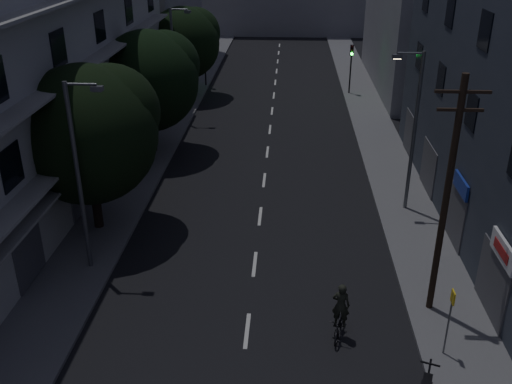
# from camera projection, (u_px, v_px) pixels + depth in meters

# --- Properties ---
(ground) EXTENTS (160.00, 160.00, 0.00)m
(ground) POSITION_uv_depth(u_px,v_px,m) (268.00, 149.00, 37.44)
(ground) COLOR black
(ground) RESTS_ON ground
(sidewalk_left) EXTENTS (3.00, 90.00, 0.15)m
(sidewalk_left) POSITION_uv_depth(u_px,v_px,m) (155.00, 146.00, 37.81)
(sidewalk_left) COLOR #565659
(sidewalk_left) RESTS_ON ground
(sidewalk_right) EXTENTS (3.00, 90.00, 0.15)m
(sidewalk_right) POSITION_uv_depth(u_px,v_px,m) (383.00, 151.00, 37.01)
(sidewalk_right) COLOR #565659
(sidewalk_right) RESTS_ON ground
(lane_markings) EXTENTS (0.15, 60.50, 0.01)m
(lane_markings) POSITION_uv_depth(u_px,v_px,m) (271.00, 120.00, 43.08)
(lane_markings) COLOR beige
(lane_markings) RESTS_ON ground
(building_left) EXTENTS (7.00, 36.00, 14.00)m
(building_left) POSITION_uv_depth(u_px,v_px,m) (27.00, 64.00, 28.78)
(building_left) COLOR #A7A7A2
(building_left) RESTS_ON ground
(building_far_right) EXTENTS (6.00, 20.00, 13.00)m
(building_far_right) POSITION_uv_depth(u_px,v_px,m) (414.00, 12.00, 49.38)
(building_far_right) COLOR slate
(building_far_right) RESTS_ON ground
(tree_near) EXTENTS (6.37, 6.37, 7.86)m
(tree_near) POSITION_uv_depth(u_px,v_px,m) (88.00, 129.00, 25.57)
(tree_near) COLOR black
(tree_near) RESTS_ON sidewalk_left
(tree_mid) EXTENTS (6.20, 6.20, 7.63)m
(tree_mid) POSITION_uv_depth(u_px,v_px,m) (149.00, 77.00, 34.88)
(tree_mid) COLOR black
(tree_mid) RESTS_ON sidewalk_left
(tree_far) EXTENTS (5.92, 5.92, 7.32)m
(tree_far) POSITION_uv_depth(u_px,v_px,m) (184.00, 40.00, 46.81)
(tree_far) COLOR black
(tree_far) RESTS_ON sidewalk_left
(traffic_signal_far_right) EXTENTS (0.28, 0.37, 4.10)m
(traffic_signal_far_right) POSITION_uv_depth(u_px,v_px,m) (351.00, 59.00, 48.09)
(traffic_signal_far_right) COLOR black
(traffic_signal_far_right) RESTS_ON sidewalk_right
(traffic_signal_far_left) EXTENTS (0.28, 0.37, 4.10)m
(traffic_signal_far_left) POSITION_uv_depth(u_px,v_px,m) (205.00, 52.00, 50.49)
(traffic_signal_far_left) COLOR black
(traffic_signal_far_left) RESTS_ON sidewalk_left
(street_lamp_left_near) EXTENTS (1.51, 0.25, 8.00)m
(street_lamp_left_near) POSITION_uv_depth(u_px,v_px,m) (80.00, 170.00, 22.53)
(street_lamp_left_near) COLOR #595B60
(street_lamp_left_near) RESTS_ON sidewalk_left
(street_lamp_right) EXTENTS (1.51, 0.25, 8.00)m
(street_lamp_right) POSITION_uv_depth(u_px,v_px,m) (413.00, 125.00, 27.54)
(street_lamp_right) COLOR #55585C
(street_lamp_right) RESTS_ON sidewalk_right
(street_lamp_left_far) EXTENTS (1.51, 0.25, 8.00)m
(street_lamp_left_far) POSITION_uv_depth(u_px,v_px,m) (175.00, 59.00, 41.02)
(street_lamp_left_far) COLOR slate
(street_lamp_left_far) RESTS_ON sidewalk_left
(utility_pole) EXTENTS (1.80, 0.24, 9.00)m
(utility_pole) POSITION_uv_depth(u_px,v_px,m) (447.00, 195.00, 19.78)
(utility_pole) COLOR black
(utility_pole) RESTS_ON sidewalk_right
(bus_stop_sign) EXTENTS (0.06, 0.35, 2.52)m
(bus_stop_sign) POSITION_uv_depth(u_px,v_px,m) (450.00, 311.00, 18.70)
(bus_stop_sign) COLOR #595B60
(bus_stop_sign) RESTS_ON sidewalk_right
(cyclist) EXTENTS (0.97, 1.81, 2.18)m
(cyclist) POSITION_uv_depth(u_px,v_px,m) (340.00, 319.00, 20.20)
(cyclist) COLOR black
(cyclist) RESTS_ON ground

